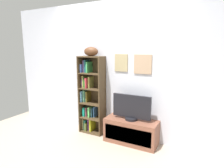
# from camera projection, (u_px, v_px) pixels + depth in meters

# --- Properties ---
(ground) EXTENTS (5.20, 5.20, 0.04)m
(ground) POSITION_uv_depth(u_px,v_px,m) (79.00, 163.00, 2.80)
(ground) COLOR tan
(back_wall) EXTENTS (4.80, 0.08, 2.50)m
(back_wall) POSITION_uv_depth(u_px,v_px,m) (114.00, 70.00, 3.56)
(back_wall) COLOR silver
(back_wall) RESTS_ON ground
(bookshelf) EXTENTS (0.49, 0.26, 1.51)m
(bookshelf) POSITION_uv_depth(u_px,v_px,m) (91.00, 97.00, 3.74)
(bookshelf) COLOR #4B3822
(bookshelf) RESTS_ON ground
(football) EXTENTS (0.30, 0.19, 0.17)m
(football) POSITION_uv_depth(u_px,v_px,m) (91.00, 52.00, 3.53)
(football) COLOR brown
(football) RESTS_ON bookshelf
(tv_stand) EXTENTS (0.93, 0.37, 0.43)m
(tv_stand) POSITION_uv_depth(u_px,v_px,m) (131.00, 131.00, 3.35)
(tv_stand) COLOR brown
(tv_stand) RESTS_ON ground
(television) EXTENTS (0.68, 0.22, 0.44)m
(television) POSITION_uv_depth(u_px,v_px,m) (131.00, 108.00, 3.27)
(television) COLOR black
(television) RESTS_ON tv_stand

